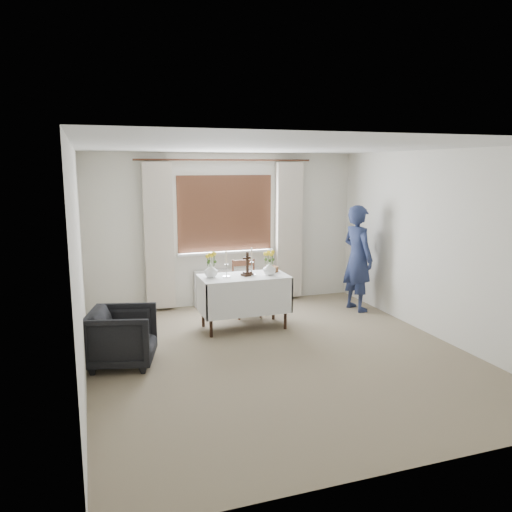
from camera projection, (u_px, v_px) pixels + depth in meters
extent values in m
plane|color=gray|center=(280.00, 355.00, 6.12)|extent=(5.00, 5.00, 0.00)
cube|color=white|center=(244.00, 302.00, 7.08)|extent=(1.24, 0.64, 0.76)
imported|color=black|center=(123.00, 337.00, 5.77)|extent=(0.89, 0.88, 0.67)
imported|color=navy|center=(358.00, 258.00, 7.92)|extent=(0.50, 0.68, 1.69)
cube|color=silver|center=(227.00, 287.00, 8.32)|extent=(1.10, 0.10, 0.60)
imported|color=white|center=(211.00, 271.00, 6.91)|extent=(0.23, 0.23, 0.19)
imported|color=white|center=(269.00, 268.00, 7.06)|extent=(0.22, 0.22, 0.19)
cylinder|color=brown|center=(272.00, 269.00, 7.29)|extent=(0.27, 0.27, 0.08)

